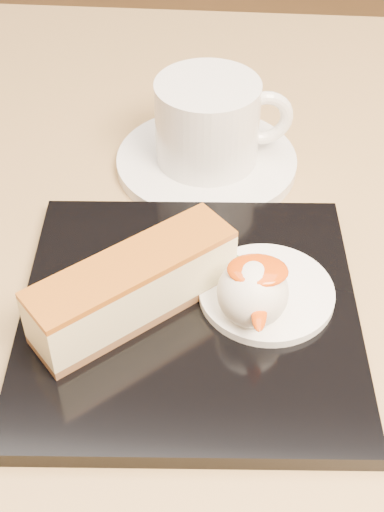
# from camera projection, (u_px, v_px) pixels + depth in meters

# --- Properties ---
(table) EXTENTS (0.80, 0.80, 0.72)m
(table) POSITION_uv_depth(u_px,v_px,m) (173.00, 374.00, 0.63)
(table) COLOR black
(table) RESTS_ON ground
(dessert_plate) EXTENTS (0.23, 0.23, 0.01)m
(dessert_plate) POSITION_uv_depth(u_px,v_px,m) (190.00, 314.00, 0.47)
(dessert_plate) COLOR black
(dessert_plate) RESTS_ON table
(cheesecake) EXTENTS (0.13, 0.12, 0.04)m
(cheesecake) POSITION_uv_depth(u_px,v_px,m) (134.00, 287.00, 0.45)
(cheesecake) COLOR brown
(cheesecake) RESTS_ON dessert_plate
(cream_smear) EXTENTS (0.09, 0.09, 0.01)m
(cream_smear) POSITION_uv_depth(u_px,v_px,m) (266.00, 293.00, 0.47)
(cream_smear) COLOR white
(cream_smear) RESTS_ON dessert_plate
(ice_cream_scoop) EXTENTS (0.05, 0.05, 0.05)m
(ice_cream_scoop) POSITION_uv_depth(u_px,v_px,m) (253.00, 293.00, 0.44)
(ice_cream_scoop) COLOR white
(ice_cream_scoop) RESTS_ON cream_smear
(mango_sauce) EXTENTS (0.04, 0.03, 0.01)m
(mango_sauce) POSITION_uv_depth(u_px,v_px,m) (258.00, 270.00, 0.43)
(mango_sauce) COLOR #D64206
(mango_sauce) RESTS_ON ice_cream_scoop
(mint_sprig) EXTENTS (0.03, 0.02, 0.00)m
(mint_sprig) POSITION_uv_depth(u_px,v_px,m) (224.00, 261.00, 0.49)
(mint_sprig) COLOR #2A812A
(mint_sprig) RESTS_ON cream_smear
(saucer) EXTENTS (0.15, 0.15, 0.01)m
(saucer) POSITION_uv_depth(u_px,v_px,m) (207.00, 162.00, 0.60)
(saucer) COLOR white
(saucer) RESTS_ON table
(coffee_cup) EXTENTS (0.11, 0.08, 0.07)m
(coffee_cup) POSITION_uv_depth(u_px,v_px,m) (210.00, 120.00, 0.57)
(coffee_cup) COLOR white
(coffee_cup) RESTS_ON saucer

